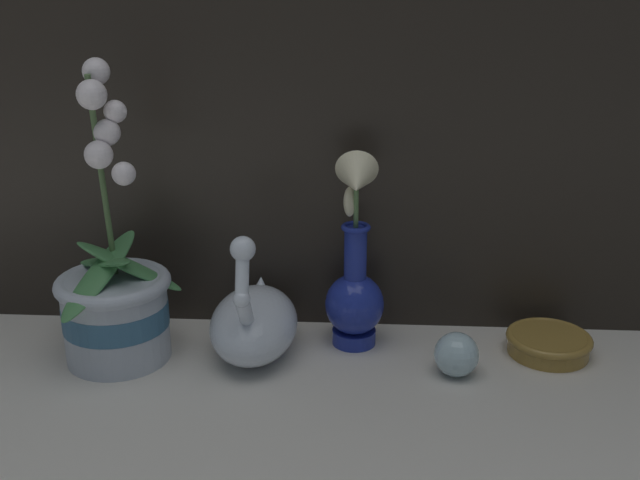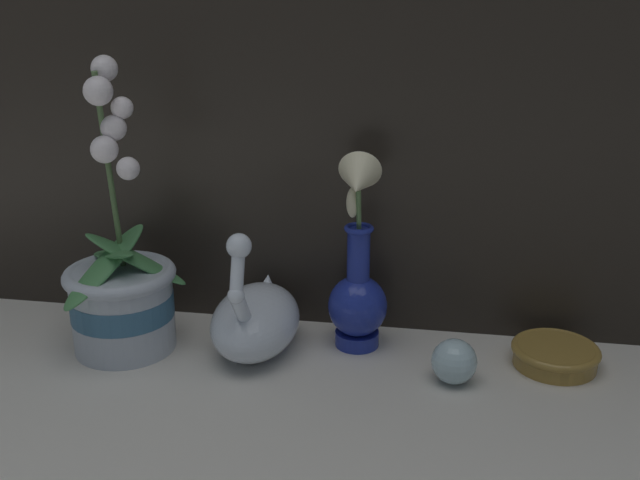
{
  "view_description": "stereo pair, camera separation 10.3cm",
  "coord_description": "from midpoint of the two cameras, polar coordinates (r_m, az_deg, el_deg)",
  "views": [
    {
      "loc": [
        0.03,
        -0.85,
        0.53
      ],
      "look_at": [
        -0.03,
        0.11,
        0.18
      ],
      "focal_mm": 42.0,
      "sensor_mm": 36.0,
      "label": 1
    },
    {
      "loc": [
        0.13,
        -0.84,
        0.53
      ],
      "look_at": [
        -0.03,
        0.11,
        0.18
      ],
      "focal_mm": 42.0,
      "sensor_mm": 36.0,
      "label": 2
    }
  ],
  "objects": [
    {
      "name": "amber_dish",
      "position": [
        1.14,
        14.57,
        -7.61
      ],
      "size": [
        0.12,
        0.12,
        0.03
      ],
      "color": "olive",
      "rests_on": "ground_plane"
    },
    {
      "name": "orchid_potted_plant",
      "position": [
        1.11,
        -17.96,
        -4.42
      ],
      "size": [
        0.19,
        0.21,
        0.43
      ],
      "color": "#B2BCCC",
      "rests_on": "ground_plane"
    },
    {
      "name": "blue_vase",
      "position": [
        1.09,
        -0.02,
        -3.14
      ],
      "size": [
        0.09,
        0.1,
        0.3
      ],
      "color": "navy",
      "rests_on": "ground_plane"
    },
    {
      "name": "ground_plane",
      "position": [
        1.0,
        -1.85,
        -12.03
      ],
      "size": [
        2.8,
        2.8,
        0.0
      ],
      "primitive_type": "plane",
      "color": "beige"
    },
    {
      "name": "glass_sphere",
      "position": [
        1.05,
        7.59,
        -8.71
      ],
      "size": [
        0.06,
        0.06,
        0.06
      ],
      "color": "silver",
      "rests_on": "ground_plane"
    },
    {
      "name": "swan_figurine",
      "position": [
        1.1,
        -7.73,
        -6.12
      ],
      "size": [
        0.13,
        0.22,
        0.21
      ],
      "color": "silver",
      "rests_on": "ground_plane"
    }
  ]
}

